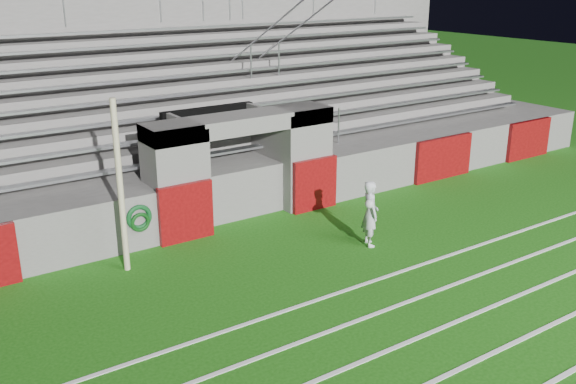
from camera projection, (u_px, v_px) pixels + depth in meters
ground at (329, 267)px, 13.27m from camera, size 90.00×90.00×0.00m
field_post at (120, 187)px, 12.60m from camera, size 0.12×0.12×3.55m
stadium_structure at (166, 125)px, 19.02m from camera, size 26.00×8.48×5.42m
goalkeeper_with_ball at (370, 213)px, 14.12m from camera, size 0.54×0.64×1.50m
hose_coil at (140, 219)px, 13.78m from camera, size 0.58×0.15×0.60m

